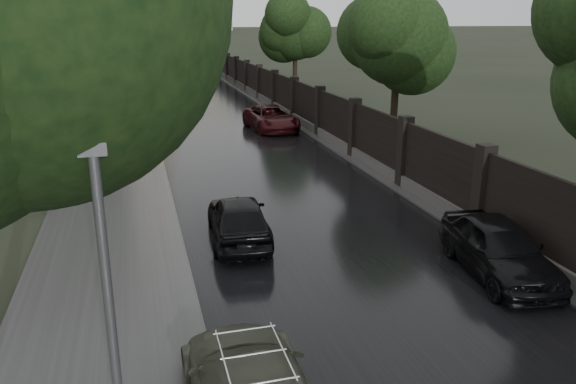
{
  "coord_description": "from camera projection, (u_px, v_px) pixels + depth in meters",
  "views": [
    {
      "loc": [
        -5.01,
        -3.6,
        6.15
      ],
      "look_at": [
        -1.07,
        10.82,
        1.5
      ],
      "focal_mm": 35.0,
      "sensor_mm": 36.0,
      "label": 1
    }
  ],
  "objects": [
    {
      "name": "traffic_light",
      "position": [
        149.0,
        97.0,
        27.63
      ],
      "size": [
        0.16,
        0.32,
        4.0
      ],
      "color": "#59595E",
      "rests_on": "ground"
    },
    {
      "name": "car_right_near",
      "position": [
        499.0,
        248.0,
        13.85
      ],
      "size": [
        2.22,
        4.38,
        1.43
      ],
      "primitive_type": "imported",
      "rotation": [
        0.0,
        0.0,
        -0.13
      ],
      "color": "black",
      "rests_on": "ground"
    },
    {
      "name": "road",
      "position": [
        145.0,
        38.0,
        181.39
      ],
      "size": [
        8.0,
        420.0,
        0.02
      ],
      "primitive_type": "cube",
      "color": "black",
      "rests_on": "ground"
    },
    {
      "name": "sidewalk_left",
      "position": [
        126.0,
        38.0,
        179.85
      ],
      "size": [
        4.0,
        420.0,
        0.16
      ],
      "primitive_type": "cube",
      "color": "#2D2D2D",
      "rests_on": "ground"
    },
    {
      "name": "fence_right",
      "position": [
        286.0,
        100.0,
        36.75
      ],
      "size": [
        0.45,
        75.72,
        2.7
      ],
      "color": "#383533",
      "rests_on": "ground"
    },
    {
      "name": "hatchback_left",
      "position": [
        238.0,
        218.0,
        15.97
      ],
      "size": [
        1.93,
        4.15,
        1.38
      ],
      "primitive_type": "imported",
      "rotation": [
        0.0,
        0.0,
        3.07
      ],
      "color": "black",
      "rests_on": "ground"
    },
    {
      "name": "lamp_post",
      "position": [
        117.0,
        380.0,
        5.63
      ],
      "size": [
        0.25,
        0.12,
        5.11
      ],
      "color": "#59595E",
      "rests_on": "ground"
    },
    {
      "name": "verge_right",
      "position": [
        162.0,
        37.0,
        182.76
      ],
      "size": [
        3.0,
        420.0,
        0.08
      ],
      "primitive_type": "cube",
      "color": "#2D2D2D",
      "rests_on": "ground"
    },
    {
      "name": "tree_right_b",
      "position": [
        398.0,
        44.0,
        27.09
      ],
      "size": [
        4.08,
        4.08,
        7.01
      ],
      "color": "black",
      "rests_on": "ground"
    },
    {
      "name": "tree_left_far",
      "position": [
        72.0,
        35.0,
        30.46
      ],
      "size": [
        4.25,
        4.25,
        7.39
      ],
      "color": "black",
      "rests_on": "ground"
    },
    {
      "name": "tree_right_c",
      "position": [
        295.0,
        34.0,
        43.66
      ],
      "size": [
        4.08,
        4.08,
        7.01
      ],
      "color": "black",
      "rests_on": "ground"
    },
    {
      "name": "car_right_far",
      "position": [
        271.0,
        118.0,
        31.96
      ],
      "size": [
        2.63,
        5.08,
        1.37
      ],
      "primitive_type": "imported",
      "rotation": [
        0.0,
        0.0,
        0.07
      ],
      "color": "black",
      "rests_on": "ground"
    }
  ]
}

